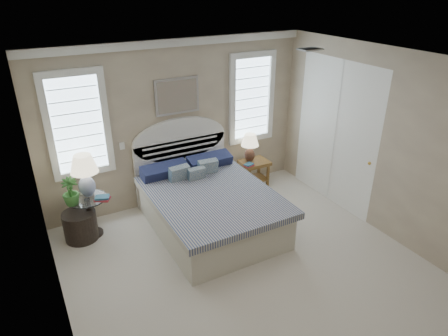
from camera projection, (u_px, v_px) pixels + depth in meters
floor at (258, 280)px, 5.13m from camera, size 4.50×5.00×0.01m
ceiling at (268, 68)px, 3.97m from camera, size 4.50×5.00×0.01m
wall_back at (178, 124)px, 6.53m from camera, size 4.50×0.02×2.70m
wall_left at (53, 244)px, 3.58m from camera, size 0.02×5.00×2.70m
wall_right at (398, 150)px, 5.52m from camera, size 0.02×5.00×2.70m
crown_molding at (175, 42)px, 5.94m from camera, size 4.50×0.08×0.12m
hvac_vent at (310, 49)px, 5.13m from camera, size 0.30×0.20×0.02m
switch_plate at (122, 146)px, 6.19m from camera, size 0.08×0.01×0.12m
window_left at (78, 125)px, 5.74m from camera, size 0.90×0.06×1.60m
window_right at (251, 98)px, 7.01m from camera, size 0.90×0.06×1.60m
painting at (177, 96)px, 6.30m from camera, size 0.74×0.04×0.58m
closet_door at (335, 134)px, 6.53m from camera, size 0.02×1.80×2.40m
bed at (207, 203)px, 6.12m from camera, size 1.72×2.28×1.47m
side_table_left at (89, 212)px, 5.88m from camera, size 0.56×0.56×0.63m
nightstand_right at (254, 168)px, 7.23m from camera, size 0.50×0.40×0.53m
floor_pot at (81, 226)px, 5.86m from camera, size 0.63×0.63×0.44m
lamp_left at (85, 171)px, 5.69m from camera, size 0.50×0.50×0.64m
lamp_right at (250, 145)px, 7.06m from camera, size 0.33×0.33×0.51m
potted_plant at (70, 192)px, 5.53m from camera, size 0.24×0.24×0.41m
books_left at (102, 198)px, 5.71m from camera, size 0.25×0.22×0.06m
books_right at (249, 165)px, 6.98m from camera, size 0.19×0.16×0.05m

